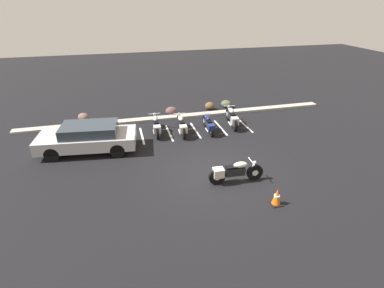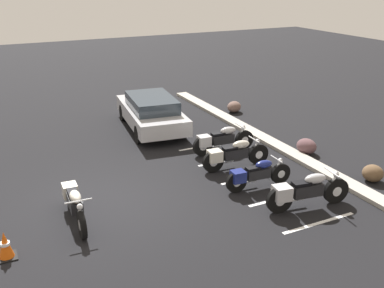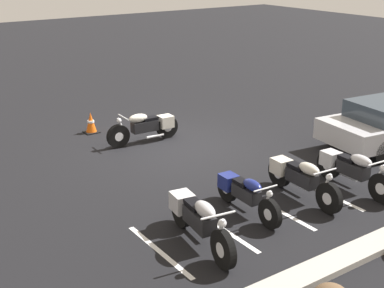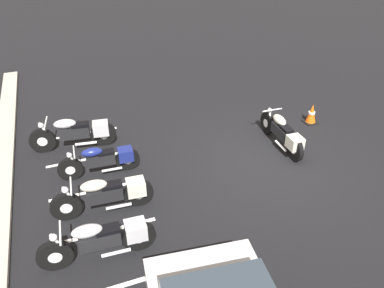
{
  "view_description": "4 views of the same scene",
  "coord_description": "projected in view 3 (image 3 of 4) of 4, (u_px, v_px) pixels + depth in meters",
  "views": [
    {
      "loc": [
        -3.43,
        -9.71,
        6.38
      ],
      "look_at": [
        -0.47,
        1.78,
        0.52
      ],
      "focal_mm": 28.0,
      "sensor_mm": 36.0,
      "label": 1
    },
    {
      "loc": [
        10.17,
        -2.44,
        5.55
      ],
      "look_at": [
        -0.42,
        2.77,
        1.02
      ],
      "focal_mm": 42.0,
      "sensor_mm": 36.0,
      "label": 2
    },
    {
      "loc": [
        7.4,
        11.42,
        4.97
      ],
      "look_at": [
        1.19,
        2.43,
        1.03
      ],
      "focal_mm": 50.0,
      "sensor_mm": 36.0,
      "label": 3
    },
    {
      "loc": [
        -6.86,
        4.66,
        5.57
      ],
      "look_at": [
        -0.06,
        2.08,
        1.05
      ],
      "focal_mm": 35.0,
      "sensor_mm": 36.0,
      "label": 4
    }
  ],
  "objects": [
    {
      "name": "parked_bike_2",
      "position": [
        245.0,
        193.0,
        10.7
      ],
      "size": [
        0.56,
        1.99,
        0.78
      ],
      "rotation": [
        0.0,
        0.0,
        1.52
      ],
      "color": "black",
      "rests_on": "ground"
    },
    {
      "name": "parked_bike_1",
      "position": [
        300.0,
        177.0,
        11.35
      ],
      "size": [
        0.61,
        2.19,
        0.86
      ],
      "rotation": [
        0.0,
        0.0,
        1.51
      ],
      "color": "black",
      "rests_on": "ground"
    },
    {
      "name": "stall_line_3",
      "position": [
        223.0,
        229.0,
        10.16
      ],
      "size": [
        0.1,
        2.1,
        0.0
      ],
      "primitive_type": "cube",
      "color": "white",
      "rests_on": "ground"
    },
    {
      "name": "stall_line_1",
      "position": [
        325.0,
        193.0,
        11.67
      ],
      "size": [
        0.1,
        2.1,
        0.0
      ],
      "primitive_type": "cube",
      "color": "white",
      "rests_on": "ground"
    },
    {
      "name": "stall_line_0",
      "position": [
        367.0,
        178.0,
        12.42
      ],
      "size": [
        0.1,
        2.1,
        0.0
      ],
      "primitive_type": "cube",
      "color": "white",
      "rests_on": "ground"
    },
    {
      "name": "stall_line_2",
      "position": [
        278.0,
        210.0,
        10.91
      ],
      "size": [
        0.1,
        2.1,
        0.0
      ],
      "primitive_type": "cube",
      "color": "white",
      "rests_on": "ground"
    },
    {
      "name": "parked_bike_3",
      "position": [
        198.0,
        218.0,
        9.54
      ],
      "size": [
        0.72,
        2.29,
        0.9
      ],
      "rotation": [
        0.0,
        0.0,
        1.43
      ],
      "color": "black",
      "rests_on": "ground"
    },
    {
      "name": "motorcycle_cream_featured",
      "position": [
        147.0,
        126.0,
        14.67
      ],
      "size": [
        2.15,
        0.6,
        0.85
      ],
      "rotation": [
        0.0,
        0.0,
        -0.04
      ],
      "color": "black",
      "rests_on": "ground"
    },
    {
      "name": "concrete_curb",
      "position": [
        374.0,
        245.0,
        9.5
      ],
      "size": [
        18.0,
        0.5,
        0.12
      ],
      "primitive_type": "cube",
      "color": "#A8A399",
      "rests_on": "ground"
    },
    {
      "name": "stall_line_4",
      "position": [
        159.0,
        251.0,
        9.4
      ],
      "size": [
        0.1,
        2.1,
        0.0
      ],
      "primitive_type": "cube",
      "color": "white",
      "rests_on": "ground"
    },
    {
      "name": "ground",
      "position": [
        177.0,
        146.0,
        14.48
      ],
      "size": [
        60.0,
        60.0,
        0.0
      ],
      "primitive_type": "plane",
      "color": "black"
    },
    {
      "name": "parked_bike_0",
      "position": [
        351.0,
        169.0,
        11.79
      ],
      "size": [
        0.61,
        2.18,
        0.86
      ],
      "rotation": [
        0.0,
        0.0,
        1.52
      ],
      "color": "black",
      "rests_on": "ground"
    },
    {
      "name": "traffic_cone",
      "position": [
        91.0,
        123.0,
        15.5
      ],
      "size": [
        0.4,
        0.4,
        0.61
      ],
      "color": "black",
      "rests_on": "ground"
    }
  ]
}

